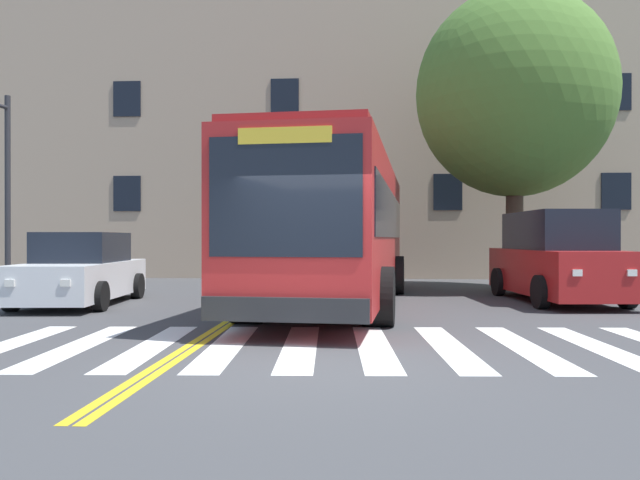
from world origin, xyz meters
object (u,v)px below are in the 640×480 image
car_red_far_lane (556,259)px  street_tree_curbside_large (515,94)px  city_bus (338,226)px  car_white_near_lane (81,271)px  traffic_light_overhead (342,179)px

car_red_far_lane → street_tree_curbside_large: (-0.21, 3.27, 4.88)m
city_bus → car_white_near_lane: size_ratio=2.56×
car_white_near_lane → car_red_far_lane: 11.63m
city_bus → traffic_light_overhead: 2.42m
car_white_near_lane → car_red_far_lane: car_red_far_lane is taller
street_tree_curbside_large → car_red_far_lane: bearing=-86.3°
car_white_near_lane → street_tree_curbside_large: 13.29m
car_white_near_lane → street_tree_curbside_large: bearing=22.2°
city_bus → street_tree_curbside_large: 7.76m
traffic_light_overhead → street_tree_curbside_large: 6.21m
city_bus → traffic_light_overhead: bearing=89.5°
traffic_light_overhead → street_tree_curbside_large: (5.17, 2.06, 2.75)m
car_red_far_lane → street_tree_curbside_large: 5.88m
traffic_light_overhead → street_tree_curbside_large: street_tree_curbside_large is taller
traffic_light_overhead → car_red_far_lane: bearing=-12.7°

